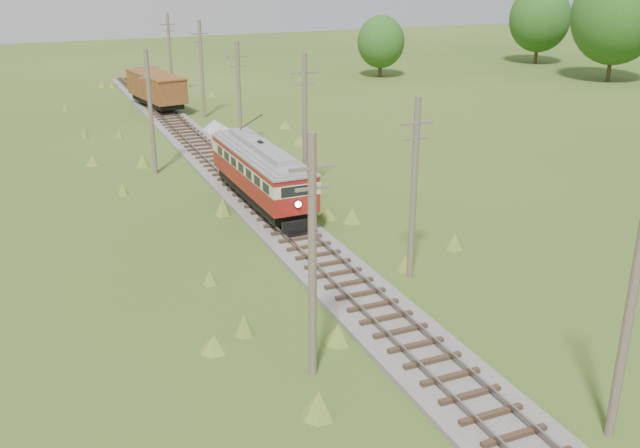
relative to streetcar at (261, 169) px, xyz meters
name	(u,v)px	position (x,y,z in m)	size (l,w,h in m)	color
railbed_main	(243,187)	(0.00, 3.95, -2.31)	(3.60, 96.00, 0.57)	#605B54
streetcar	(261,169)	(0.00, 0.00, 0.00)	(2.87, 11.65, 5.30)	black
gondola	(156,88)	(0.00, 31.98, -0.30)	(4.43, 9.50, 3.03)	black
gravel_pile	(217,126)	(2.84, 20.54, -1.99)	(2.97, 3.15, 1.08)	gray
utility_pole_r_1	(630,312)	(3.10, -25.05, 1.90)	(0.30, 0.30, 8.80)	brown
utility_pole_r_2	(414,188)	(3.30, -12.05, 1.92)	(1.60, 0.30, 8.60)	brown
utility_pole_r_3	(305,125)	(3.20, 0.95, 2.13)	(1.60, 0.30, 9.00)	brown
utility_pole_r_4	(239,95)	(3.00, 13.95, 1.82)	(1.60, 0.30, 8.40)	brown
utility_pole_r_5	(202,68)	(3.40, 26.95, 2.08)	(1.60, 0.30, 8.90)	brown
utility_pole_r_6	(170,53)	(3.20, 39.95, 1.97)	(1.60, 0.30, 8.70)	brown
utility_pole_l_a	(312,257)	(-4.20, -18.05, 2.13)	(1.60, 0.30, 9.00)	brown
utility_pole_l_b	(151,111)	(-4.50, 9.95, 1.92)	(1.60, 0.30, 8.60)	brown
tree_right_4	(617,16)	(54.00, 27.95, 5.24)	(10.50, 10.50, 13.53)	#38281C
tree_right_5	(540,18)	(56.00, 43.95, 3.69)	(8.40, 8.40, 10.82)	#38281C
tree_mid_b	(381,42)	(30.00, 41.95, 1.83)	(5.88, 5.88, 7.57)	#38281C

